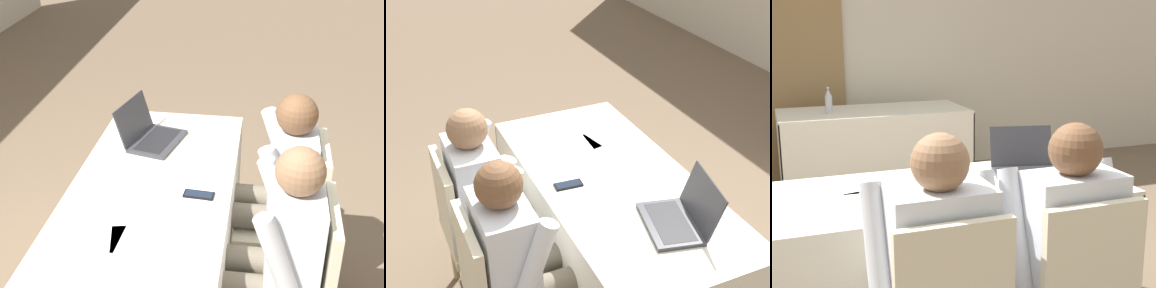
# 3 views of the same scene
# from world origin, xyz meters

# --- Properties ---
(conference_table_near) EXTENTS (1.66, 0.77, 0.75)m
(conference_table_near) POSITION_xyz_m (0.00, 0.00, 0.57)
(conference_table_near) COLOR silver
(conference_table_near) RESTS_ON ground_plane
(laptop) EXTENTS (0.39, 0.35, 0.22)m
(laptop) POSITION_xyz_m (0.45, 0.10, 0.80)
(laptop) COLOR #333338
(laptop) RESTS_ON conference_table_near
(cell_phone) EXTENTS (0.07, 0.15, 0.01)m
(cell_phone) POSITION_xyz_m (-0.03, -0.24, 0.76)
(cell_phone) COLOR black
(cell_phone) RESTS_ON conference_table_near
(paper_beside_laptop) EXTENTS (0.22, 0.31, 0.00)m
(paper_beside_laptop) POSITION_xyz_m (-0.38, 0.19, 0.75)
(paper_beside_laptop) COLOR white
(paper_beside_laptop) RESTS_ON conference_table_near
(paper_centre_table) EXTENTS (0.27, 0.33, 0.00)m
(paper_centre_table) POSITION_xyz_m (-0.39, -0.07, 0.75)
(paper_centre_table) COLOR white
(paper_centre_table) RESTS_ON conference_table_near
(chair_near_left) EXTENTS (0.44, 0.44, 0.90)m
(chair_near_left) POSITION_xyz_m (-0.26, -0.69, 0.50)
(chair_near_left) COLOR tan
(chair_near_left) RESTS_ON ground_plane
(chair_near_right) EXTENTS (0.44, 0.44, 0.90)m
(chair_near_right) POSITION_xyz_m (0.26, -0.69, 0.50)
(chair_near_right) COLOR tan
(chair_near_right) RESTS_ON ground_plane
(person_checkered_shirt) EXTENTS (0.50, 0.52, 1.16)m
(person_checkered_shirt) POSITION_xyz_m (-0.26, -0.59, 0.66)
(person_checkered_shirt) COLOR #665B4C
(person_checkered_shirt) RESTS_ON ground_plane
(person_white_shirt) EXTENTS (0.50, 0.52, 1.16)m
(person_white_shirt) POSITION_xyz_m (0.26, -0.59, 0.66)
(person_white_shirt) COLOR #665B4C
(person_white_shirt) RESTS_ON ground_plane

